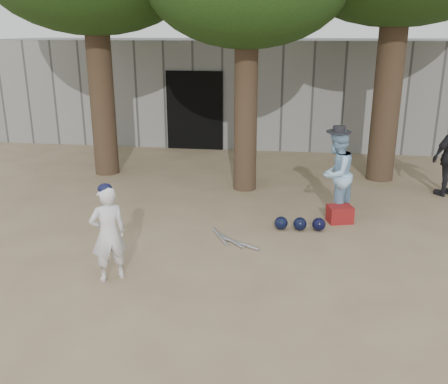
# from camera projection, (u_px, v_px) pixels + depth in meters

# --- Properties ---
(ground) EXTENTS (70.00, 70.00, 0.00)m
(ground) POSITION_uv_depth(u_px,v_px,m) (171.00, 277.00, 6.93)
(ground) COLOR #937C5E
(ground) RESTS_ON ground
(boy_player) EXTENTS (0.58, 0.54, 1.34)m
(boy_player) POSITION_uv_depth(u_px,v_px,m) (108.00, 234.00, 6.67)
(boy_player) COLOR white
(boy_player) RESTS_ON ground
(spectator_blue) EXTENTS (0.91, 0.98, 1.61)m
(spectator_blue) POSITION_uv_depth(u_px,v_px,m) (336.00, 174.00, 8.96)
(spectator_blue) COLOR #99C6EC
(spectator_blue) RESTS_ON ground
(red_bag) EXTENTS (0.49, 0.42, 0.30)m
(red_bag) POSITION_uv_depth(u_px,v_px,m) (340.00, 214.00, 8.87)
(red_bag) COLOR maroon
(red_bag) RESTS_ON ground
(back_building) EXTENTS (16.00, 5.24, 3.00)m
(back_building) POSITION_uv_depth(u_px,v_px,m) (246.00, 87.00, 16.20)
(back_building) COLOR gray
(back_building) RESTS_ON ground
(helmet_row) EXTENTS (0.87, 0.26, 0.23)m
(helmet_row) POSITION_uv_depth(u_px,v_px,m) (300.00, 224.00, 8.53)
(helmet_row) COLOR black
(helmet_row) RESTS_ON ground
(bat_pile) EXTENTS (0.87, 0.78, 0.06)m
(bat_pile) POSITION_uv_depth(u_px,v_px,m) (230.00, 240.00, 8.08)
(bat_pile) COLOR #B7B5BD
(bat_pile) RESTS_ON ground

